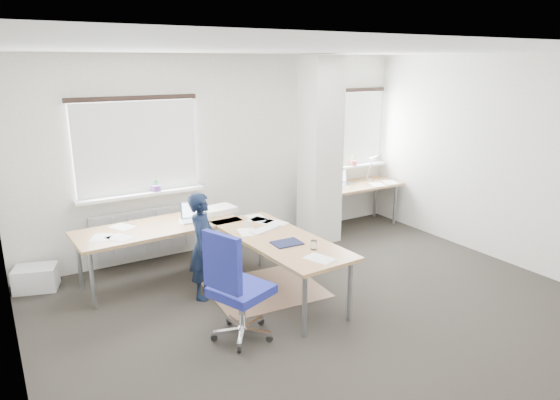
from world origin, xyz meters
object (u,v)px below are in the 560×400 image
desk_main (219,234)px  task_chair (239,309)px  desk_side (359,186)px  person (203,246)px

desk_main → task_chair: task_chair is taller
desk_main → task_chair: 1.31m
desk_side → person: 3.45m
desk_main → desk_side: bearing=15.2°
desk_main → person: 0.31m
desk_main → task_chair: bearing=-109.1°
desk_main → person: person is taller
task_chair → person: bearing=65.0°
desk_main → desk_side: 3.15m
desk_main → task_chair: size_ratio=2.23×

